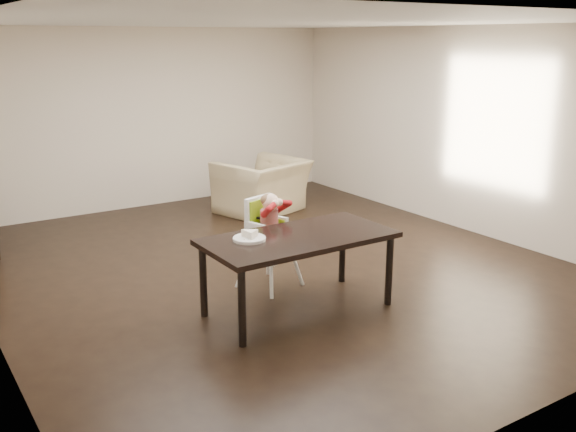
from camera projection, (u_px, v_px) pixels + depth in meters
name	position (u px, v px, depth m)	size (l,w,h in m)	color
ground	(275.00, 267.00, 7.35)	(7.00, 7.00, 0.00)	black
room_walls	(274.00, 104.00, 6.85)	(6.02, 7.02, 2.71)	beige
dining_table	(298.00, 244.00, 6.02)	(1.80, 0.90, 0.75)	black
high_chair	(268.00, 221.00, 6.62)	(0.52, 0.52, 1.01)	white
plate	(250.00, 237.00, 5.87)	(0.35, 0.35, 0.09)	white
armchair	(262.00, 178.00, 9.56)	(1.20, 0.78, 1.05)	tan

